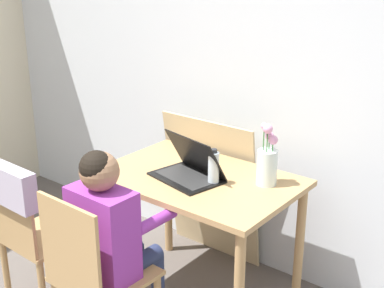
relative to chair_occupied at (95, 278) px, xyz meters
name	(u,v)px	position (x,y,z in m)	size (l,w,h in m)	color
wall_back	(259,68)	(0.08, 1.25, 0.78)	(6.40, 0.05, 2.50)	silver
dining_table	(198,195)	(0.06, 0.70, 0.18)	(1.04, 0.70, 0.76)	tan
chair_occupied	(95,278)	(0.00, 0.00, 0.00)	(0.41, 0.41, 0.90)	tan
chair_spare	(24,215)	(-0.54, 0.02, 0.14)	(0.41, 0.44, 0.91)	tan
person_seated	(111,229)	(0.00, 0.12, 0.21)	(0.33, 0.43, 1.08)	purple
laptop	(190,168)	(0.04, 0.66, 0.34)	(0.41, 0.32, 0.23)	black
flower_vase	(267,162)	(0.40, 0.84, 0.41)	(0.11, 0.11, 0.33)	silver
water_bottle	(214,168)	(0.18, 0.67, 0.38)	(0.06, 0.06, 0.19)	silver
cardboard_panel	(211,189)	(-0.16, 1.13, 0.00)	(0.67, 0.15, 0.94)	tan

